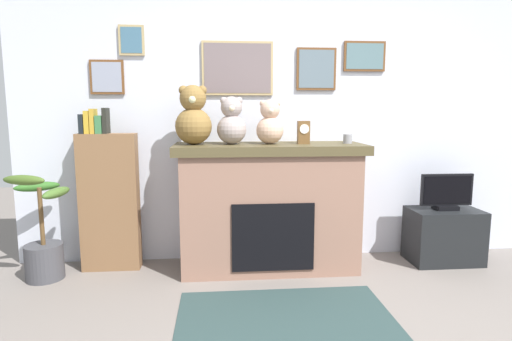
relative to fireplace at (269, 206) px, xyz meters
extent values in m
cube|color=silver|center=(0.30, 0.35, 0.73)|extent=(5.20, 0.12, 2.60)
cube|color=tan|center=(-0.26, 0.28, 1.22)|extent=(0.65, 0.02, 0.48)
cube|color=#6D5E61|center=(-0.26, 0.27, 1.22)|extent=(0.61, 0.00, 0.44)
cube|color=brown|center=(0.92, 0.28, 1.34)|extent=(0.39, 0.02, 0.27)
cube|color=slate|center=(0.92, 0.27, 1.34)|extent=(0.35, 0.00, 0.23)
cube|color=tan|center=(-1.19, 0.28, 1.45)|extent=(0.22, 0.02, 0.26)
cube|color=#3E6780|center=(-1.19, 0.27, 1.45)|extent=(0.18, 0.00, 0.22)
cube|color=brown|center=(0.47, 0.28, 1.22)|extent=(0.37, 0.02, 0.38)
cube|color=slate|center=(0.47, 0.27, 1.22)|extent=(0.33, 0.00, 0.34)
cube|color=brown|center=(-1.42, 0.28, 1.14)|extent=(0.29, 0.02, 0.30)
cube|color=#8C93A8|center=(-1.42, 0.27, 1.14)|extent=(0.25, 0.00, 0.26)
cube|color=#8E6655|center=(0.00, 0.00, -0.05)|extent=(1.53, 0.58, 1.04)
cube|color=#4E4329|center=(0.00, 0.00, 0.51)|extent=(1.65, 0.64, 0.08)
cube|color=black|center=(0.00, -0.29, -0.20)|extent=(0.69, 0.02, 0.57)
cube|color=brown|center=(-1.40, 0.09, 0.04)|extent=(0.50, 0.16, 1.21)
cube|color=black|center=(-1.59, 0.09, 0.73)|extent=(0.04, 0.13, 0.16)
cube|color=gold|center=(-1.55, 0.09, 0.74)|extent=(0.04, 0.13, 0.19)
cube|color=gold|center=(-1.50, 0.09, 0.75)|extent=(0.04, 0.13, 0.21)
cube|color=#387242|center=(-1.45, 0.09, 0.72)|extent=(0.06, 0.13, 0.15)
cube|color=black|center=(-1.40, 0.09, 0.76)|extent=(0.04, 0.13, 0.22)
cylinder|color=#3F3F44|center=(-1.91, -0.10, -0.42)|extent=(0.31, 0.31, 0.30)
cylinder|color=brown|center=(-1.91, -0.10, -0.02)|extent=(0.04, 0.04, 0.48)
ellipsoid|color=#44682A|center=(-1.77, -0.13, 0.18)|extent=(0.17, 0.37, 0.08)
ellipsoid|color=#306423|center=(-1.99, 0.06, 0.20)|extent=(0.37, 0.25, 0.08)
ellipsoid|color=#415C21|center=(-1.96, -0.26, 0.31)|extent=(0.37, 0.19, 0.08)
cube|color=black|center=(1.64, -0.01, -0.31)|extent=(0.64, 0.40, 0.50)
cube|color=black|center=(1.64, -0.01, -0.04)|extent=(0.20, 0.14, 0.04)
cube|color=black|center=(1.64, -0.01, 0.12)|extent=(0.49, 0.03, 0.29)
cube|color=black|center=(1.64, -0.03, 0.12)|extent=(0.45, 0.00, 0.25)
cube|color=#283C3B|center=(0.00, -0.97, -0.56)|extent=(1.48, 0.94, 0.01)
cylinder|color=gray|center=(0.69, -0.02, 0.60)|extent=(0.08, 0.08, 0.08)
cube|color=brown|center=(0.30, -0.02, 0.65)|extent=(0.10, 0.07, 0.20)
cylinder|color=white|center=(0.30, -0.06, 0.69)|extent=(0.08, 0.01, 0.08)
sphere|color=olive|center=(-0.65, -0.02, 0.71)|extent=(0.31, 0.31, 0.31)
sphere|color=olive|center=(-0.65, -0.02, 0.94)|extent=(0.22, 0.22, 0.22)
sphere|color=olive|center=(-0.73, -0.02, 1.01)|extent=(0.08, 0.08, 0.08)
sphere|color=olive|center=(-0.57, -0.02, 1.01)|extent=(0.08, 0.08, 0.08)
sphere|color=beige|center=(-0.65, -0.11, 0.93)|extent=(0.07, 0.07, 0.07)
sphere|color=#9F908D|center=(-0.33, -0.02, 0.68)|extent=(0.25, 0.25, 0.25)
sphere|color=#9F908D|center=(-0.33, -0.02, 0.87)|extent=(0.18, 0.18, 0.18)
sphere|color=#9F908D|center=(-0.39, -0.02, 0.92)|extent=(0.06, 0.06, 0.06)
sphere|color=#9F908D|center=(-0.26, -0.02, 0.92)|extent=(0.06, 0.06, 0.06)
sphere|color=beige|center=(-0.33, -0.09, 0.86)|extent=(0.05, 0.05, 0.05)
sphere|color=#D0A88E|center=(0.00, -0.02, 0.67)|extent=(0.24, 0.24, 0.24)
sphere|color=#D0A88E|center=(0.00, -0.02, 0.85)|extent=(0.17, 0.17, 0.17)
sphere|color=#D0A88E|center=(-0.06, -0.02, 0.90)|extent=(0.06, 0.06, 0.06)
sphere|color=#D0A88E|center=(0.06, -0.02, 0.90)|extent=(0.06, 0.06, 0.06)
sphere|color=beige|center=(0.00, -0.09, 0.84)|extent=(0.05, 0.05, 0.05)
camera|label=1|loc=(-0.44, -3.65, 0.85)|focal=29.64mm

